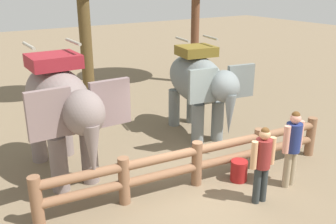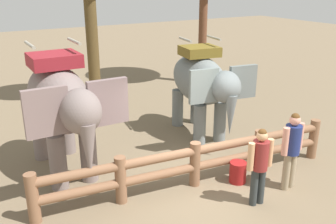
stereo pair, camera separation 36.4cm
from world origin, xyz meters
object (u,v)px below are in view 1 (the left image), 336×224
(elephant_center, at_px, (199,82))
(tourist_woman_in_black, at_px, (263,160))
(tourist_man_in_blue, at_px, (293,144))
(elephant_near_left, at_px, (61,105))
(feed_bucket, at_px, (239,171))
(log_fence, at_px, (197,160))

(elephant_center, relative_size, tourist_woman_in_black, 2.02)
(elephant_center, distance_m, tourist_man_in_blue, 3.56)
(elephant_near_left, distance_m, feed_bucket, 4.37)
(elephant_near_left, bearing_deg, tourist_man_in_blue, -38.24)
(log_fence, height_order, elephant_near_left, elephant_near_left)
(elephant_near_left, distance_m, tourist_woman_in_black, 4.59)
(elephant_center, distance_m, tourist_woman_in_black, 3.85)
(elephant_near_left, height_order, tourist_woman_in_black, elephant_near_left)
(tourist_woman_in_black, distance_m, tourist_man_in_blue, 1.06)
(feed_bucket, bearing_deg, tourist_woman_in_black, -105.08)
(log_fence, relative_size, elephant_center, 2.09)
(elephant_center, bearing_deg, feed_bucket, -107.34)
(tourist_woman_in_black, bearing_deg, elephant_near_left, 132.26)
(tourist_man_in_blue, bearing_deg, elephant_near_left, 141.76)
(log_fence, relative_size, tourist_man_in_blue, 4.00)
(elephant_near_left, xyz_separation_m, tourist_woman_in_black, (3.04, -3.35, -0.79))
(elephant_center, relative_size, tourist_man_in_blue, 1.91)
(tourist_man_in_blue, relative_size, feed_bucket, 3.60)
(elephant_center, xyz_separation_m, feed_bucket, (-0.85, -2.73, -1.38))
(tourist_woman_in_black, relative_size, feed_bucket, 3.40)
(feed_bucket, bearing_deg, tourist_man_in_blue, -43.97)
(log_fence, xyz_separation_m, elephant_near_left, (-2.35, 2.05, 1.17))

